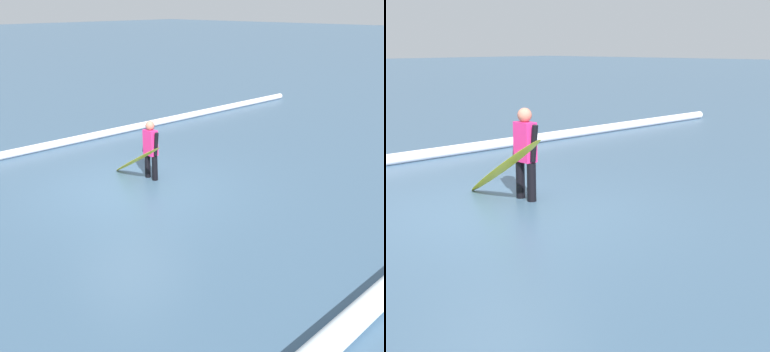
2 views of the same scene
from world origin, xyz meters
The scene contains 4 objects.
ground_plane centered at (0.00, 0.00, 0.00)m, with size 178.83×178.83×0.00m, color #3D5A75.
surfer centered at (-0.81, -0.13, 0.79)m, with size 0.23×0.59×1.43m.
surfboard centered at (-0.38, -0.16, 0.56)m, with size 0.70×2.14×1.16m.
wave_crest_foreground centered at (-2.97, -4.00, 0.11)m, with size 0.23×0.23×17.48m, color white.
Camera 1 is at (6.39, 7.96, 4.00)m, focal length 44.26 mm.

